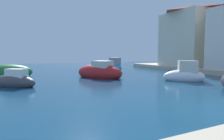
{
  "coord_description": "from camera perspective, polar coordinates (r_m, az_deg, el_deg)",
  "views": [
    {
      "loc": [
        -6.2,
        -4.48,
        1.99
      ],
      "look_at": [
        0.52,
        10.04,
        0.64
      ],
      "focal_mm": 29.61,
      "sensor_mm": 36.0,
      "label": 1
    }
  ],
  "objects": [
    {
      "name": "ground",
      "position": [
        7.9,
        28.78,
        -10.36
      ],
      "size": [
        80.0,
        80.0,
        0.0
      ],
      "primitive_type": "plane",
      "color": "navy"
    },
    {
      "name": "moored_boat_0",
      "position": [
        13.11,
        -28.02,
        -3.02
      ],
      "size": [
        3.09,
        2.96,
        1.32
      ],
      "rotation": [
        0.0,
        0.0,
        2.4
      ],
      "color": "#3F3F47",
      "rests_on": "ground"
    },
    {
      "name": "moored_boat_1",
      "position": [
        18.42,
        -30.12,
        -0.75
      ],
      "size": [
        4.52,
        1.99,
        1.48
      ],
      "rotation": [
        0.0,
        0.0,
        3.22
      ],
      "color": "#197233",
      "rests_on": "ground"
    },
    {
      "name": "moored_boat_2",
      "position": [
        15.85,
        -3.9,
        -0.65
      ],
      "size": [
        3.89,
        4.54,
        1.79
      ],
      "rotation": [
        0.0,
        0.0,
        2.18
      ],
      "color": "#B21E1E",
      "rests_on": "ground"
    },
    {
      "name": "moored_boat_4",
      "position": [
        14.96,
        21.53,
        -1.4
      ],
      "size": [
        3.2,
        2.73,
        1.78
      ],
      "rotation": [
        0.0,
        0.0,
        2.54
      ],
      "color": "white",
      "rests_on": "ground"
    },
    {
      "name": "moored_boat_6",
      "position": [
        22.25,
        0.68,
        0.97
      ],
      "size": [
        1.97,
        3.88,
        1.92
      ],
      "rotation": [
        0.0,
        0.0,
        1.42
      ],
      "color": "teal",
      "rests_on": "ground"
    },
    {
      "name": "waterfront_building_annex",
      "position": [
        26.23,
        22.7,
        9.73
      ],
      "size": [
        5.34,
        6.51,
        7.71
      ],
      "color": "beige",
      "rests_on": "quay_promenade"
    }
  ]
}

